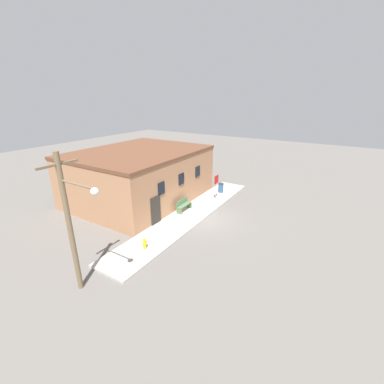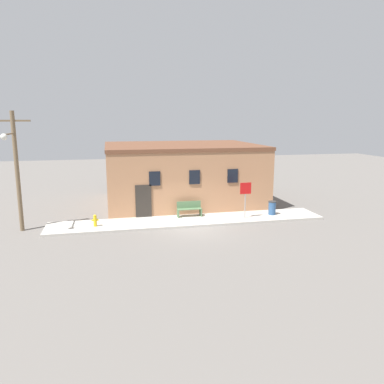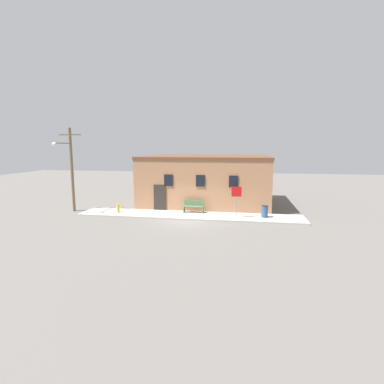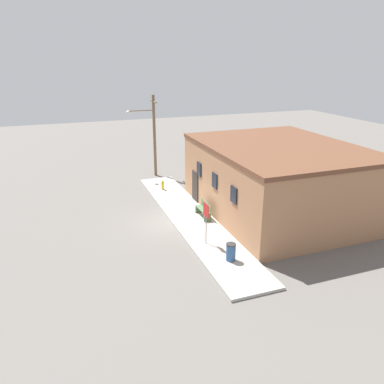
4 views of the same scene
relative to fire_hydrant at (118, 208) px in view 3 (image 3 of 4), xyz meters
name	(u,v)px [view 3 (image 3 of 4)]	position (x,y,z in m)	size (l,w,h in m)	color
ground_plane	(186,221)	(5.58, -1.07, -0.49)	(80.00, 80.00, 0.00)	#66605B
sidewalk	(189,215)	(5.58, 0.23, -0.42)	(16.85, 2.59, 0.14)	#B2ADA3
brick_building	(207,180)	(6.22, 5.86, 1.71)	(11.07, 8.79, 4.39)	#A87551
fire_hydrant	(118,208)	(0.00, 0.00, 0.00)	(0.40, 0.19, 0.70)	gold
stop_sign	(236,196)	(9.06, -0.20, 1.24)	(0.71, 0.06, 2.26)	gray
bench	(194,206)	(5.77, 1.01, 0.13)	(1.55, 0.44, 0.96)	#4C6B47
trash_bin	(265,211)	(11.10, 0.29, 0.10)	(0.49, 0.49, 0.89)	#2D517F
utility_pole	(70,166)	(-4.05, 0.34, 3.20)	(1.80, 2.33, 6.68)	brown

